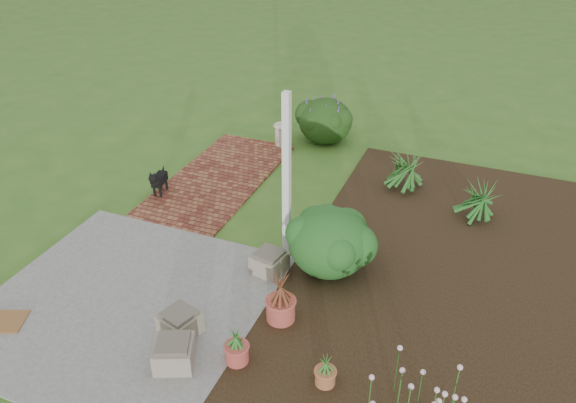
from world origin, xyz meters
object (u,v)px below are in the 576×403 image
at_px(black_dog, 158,180).
at_px(cream_ceramic_urn, 283,135).
at_px(stone_trough_near, 174,354).
at_px(evergreen_shrub, 329,241).

relative_size(black_dog, cream_ceramic_urn, 1.27).
bearing_deg(cream_ceramic_urn, stone_trough_near, -79.55).
bearing_deg(cream_ceramic_urn, black_dog, -114.81).
distance_m(stone_trough_near, cream_ceramic_urn, 5.98).
height_order(cream_ceramic_urn, evergreen_shrub, evergreen_shrub).
distance_m(black_dog, cream_ceramic_urn, 2.91).
xyz_separation_m(stone_trough_near, cream_ceramic_urn, (-1.08, 5.88, 0.07)).
bearing_deg(evergreen_shrub, cream_ceramic_urn, 121.27).
height_order(black_dog, evergreen_shrub, evergreen_shrub).
relative_size(stone_trough_near, cream_ceramic_urn, 1.02).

